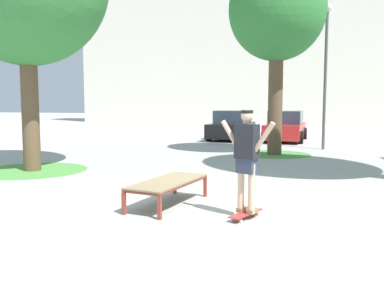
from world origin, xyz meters
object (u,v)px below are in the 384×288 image
tree_mid_back (277,12)px  car_black (232,126)px  car_red (285,127)px  light_post (326,55)px  skater (247,154)px  skate_box (168,183)px  skateboard (246,214)px

tree_mid_back → car_black: 7.81m
tree_mid_back → car_red: bearing=90.7°
car_red → light_post: (1.80, -3.52, 3.13)m
car_red → light_post: light_post is taller
skater → skate_box: bearing=163.5°
car_black → car_red: same height
car_black → light_post: size_ratio=0.73×
skate_box → skater: (1.54, -0.46, 0.66)m
skate_box → light_post: size_ratio=0.34×
car_red → light_post: bearing=-62.9°
skate_box → tree_mid_back: 9.62m
skateboard → car_red: size_ratio=0.19×
skater → car_red: 14.52m
tree_mid_back → light_post: bearing=52.0°
tree_mid_back → light_post: size_ratio=1.21×
skate_box → skater: skater is taller
skater → car_black: skater is taller
car_black → car_red: bearing=-0.4°
skateboard → skate_box: bearing=163.5°
skate_box → car_red: car_red is taller
car_black → skate_box: bearing=-83.0°
car_black → light_post: 6.56m
skateboard → skater: (0.00, 0.00, 0.99)m
car_black → car_red: 2.74m
skate_box → car_black: size_ratio=0.47×
skateboard → light_post: light_post is taller
light_post → tree_mid_back: bearing=-128.0°
skateboard → tree_mid_back: size_ratio=0.12×
skate_box → car_red: bearing=85.9°
skate_box → tree_mid_back: (1.08, 8.30, 4.73)m
skater → car_red: skater is taller
skate_box → skater: bearing=-16.5°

